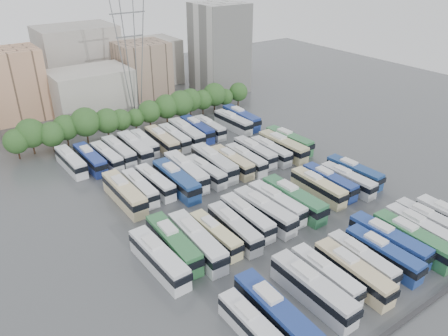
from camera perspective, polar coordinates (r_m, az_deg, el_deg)
ground at (r=78.30m, az=3.17°, el=-4.42°), size 220.00×220.00×0.00m
parapet at (r=61.45m, az=23.44°, el=-17.17°), size 56.00×0.50×0.50m
tree_line at (r=108.77m, az=-11.13°, el=7.09°), size 64.27×7.99×8.48m
city_buildings at (r=132.66m, az=-19.40°, el=11.24°), size 102.00×35.00×20.00m
apartment_tower at (r=136.46m, az=-0.59°, el=15.37°), size 14.00×14.00×26.00m
electricity_pylon at (r=113.17m, az=-12.10°, el=15.25°), size 9.00×6.91×33.83m
bus_r0_s1 at (r=53.54m, az=3.90°, el=-20.08°), size 2.47×11.22×3.52m
bus_r0_s2 at (r=54.73m, az=6.81°, el=-18.37°), size 3.35×13.62×4.25m
bus_r0_s4 at (r=58.56m, az=11.50°, el=-15.19°), size 2.90×13.27×4.16m
bus_r0_s5 at (r=61.35m, az=13.14°, el=-13.44°), size 2.69×11.45×3.58m
bus_r0_s6 at (r=62.47m, az=16.51°, el=-12.89°), size 3.19×12.54×3.91m
bus_r0_s7 at (r=65.22m, az=17.55°, el=-11.31°), size 2.93×11.49×3.58m
bus_r0_s8 at (r=67.08m, az=20.06°, el=-10.47°), size 2.74×12.00×3.76m
bus_r0_s9 at (r=69.74m, az=20.71°, el=-8.87°), size 3.16×12.89×4.02m
bus_r0_s10 at (r=71.31m, az=23.41°, el=-8.54°), size 3.07×13.03×4.07m
bus_r0_s11 at (r=74.38m, az=24.25°, el=-7.30°), size 3.18×12.06×3.75m
bus_r0_s12 at (r=77.18m, az=25.18°, el=-6.29°), size 2.52×11.34×3.55m
bus_r1_s0 at (r=62.77m, az=-8.52°, el=-11.58°), size 3.26×13.02×4.06m
bus_r1_s1 at (r=65.14m, az=-6.63°, el=-9.75°), size 3.38×13.32×4.15m
bus_r1_s2 at (r=65.21m, az=-3.54°, el=-9.52°), size 3.49×13.50×4.20m
bus_r1_s3 at (r=67.07m, az=-1.15°, el=-8.66°), size 2.59×11.20×3.50m
bus_r1_s4 at (r=68.27m, az=1.36°, el=-7.80°), size 3.19×12.15×3.78m
bus_r1_s5 at (r=70.87m, az=3.01°, el=-6.39°), size 2.82×11.97×3.74m
bus_r1_s6 at (r=72.29m, az=5.30°, el=-5.59°), size 3.43×13.02×4.05m
bus_r1_s7 at (r=74.82m, az=6.90°, el=-4.54°), size 2.99×12.33×3.85m
bus_r1_s8 at (r=75.90m, az=9.09°, el=-4.03°), size 3.06×13.56×4.25m
bus_r1_s10 at (r=80.85m, az=12.20°, el=-2.43°), size 2.80×12.09×3.78m
bus_r1_s11 at (r=83.19m, az=13.60°, el=-1.72°), size 2.65×11.88×3.72m
bus_r1_s12 at (r=84.70m, az=15.85°, el=-1.50°), size 2.90×11.66×3.64m
bus_r1_s13 at (r=87.81m, az=16.65°, el=-0.51°), size 3.21×12.04×3.74m
bus_r2_s1 at (r=78.65m, az=-12.88°, el=-3.23°), size 2.98×13.42×4.21m
bus_r2_s2 at (r=80.53m, az=-10.93°, el=-2.52°), size 2.60×11.34×3.55m
bus_r2_s3 at (r=81.85m, az=-8.97°, el=-1.81°), size 2.86×11.48×3.58m
bus_r2_s4 at (r=81.31m, az=-6.27°, el=-1.56°), size 3.10×13.63×4.27m
bus_r2_s5 at (r=84.28m, az=-4.99°, el=-0.41°), size 3.59×13.67×4.25m
bus_r2_s6 at (r=84.75m, az=-2.46°, el=-0.43°), size 2.93×11.32×3.52m
bus_r2_s7 at (r=87.24m, az=-1.31°, el=0.72°), size 3.43×13.72×4.27m
bus_r2_s8 at (r=88.10m, az=1.02°, el=0.82°), size 2.64×12.05×3.78m
bus_r2_s9 at (r=89.46m, az=2.88°, el=1.17°), size 2.74×11.59×3.62m
bus_r2_s10 at (r=92.48m, az=4.07°, el=2.10°), size 2.92×12.16×3.80m
bus_r2_s11 at (r=93.56m, az=6.12°, el=2.24°), size 2.72×11.46×3.58m
bus_r2_s12 at (r=95.38m, az=7.71°, el=2.83°), size 3.15×13.23×4.13m
bus_r2_s13 at (r=98.68m, az=8.49°, el=3.58°), size 3.39×12.71×3.95m
bus_r3_s0 at (r=93.62m, az=-19.38°, el=0.83°), size 3.06×11.98×3.73m
bus_r3_s1 at (r=93.28m, az=-17.09°, el=1.13°), size 3.01×12.31×3.84m
bus_r3_s2 at (r=93.87m, az=-15.06°, el=1.50°), size 3.03×11.49×3.57m
bus_r3_s3 at (r=95.26m, az=-13.57°, el=2.15°), size 2.95×12.25×3.82m
bus_r3_s4 at (r=96.01m, az=-11.57°, el=2.66°), size 3.05×13.03×4.08m
bus_r3_s5 at (r=98.70m, az=-10.34°, el=3.28°), size 2.89×11.12×3.46m
bus_r3_s6 at (r=98.61m, az=-8.10°, el=3.59°), size 3.17×12.67×3.95m
bus_r3_s7 at (r=100.33m, az=-6.49°, el=4.03°), size 2.89×11.74×3.66m
bus_r3_s8 at (r=101.66m, az=-4.94°, el=4.57°), size 3.52×13.40×4.17m
bus_r3_s9 at (r=104.20m, az=-3.54°, el=5.12°), size 3.29×12.54×3.90m
bus_r3_s10 at (r=105.50m, az=-1.91°, el=5.34°), size 2.67×11.28×3.53m
bus_r3_s12 at (r=108.36m, az=1.19°, el=6.05°), size 3.15×12.39×3.86m
bus_r3_s13 at (r=110.79m, az=2.26°, el=6.59°), size 3.30×13.21×4.12m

